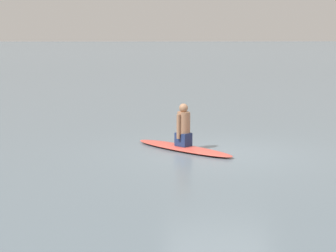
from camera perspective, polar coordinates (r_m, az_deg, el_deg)
ground_plane at (r=13.45m, az=5.16°, el=-2.80°), size 400.00×400.00×0.00m
surfboard at (r=13.84m, az=1.54°, el=-2.20°), size 2.58×2.50×0.11m
person_paddler at (r=13.75m, az=1.55°, el=-0.08°), size 0.44×0.43×1.03m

